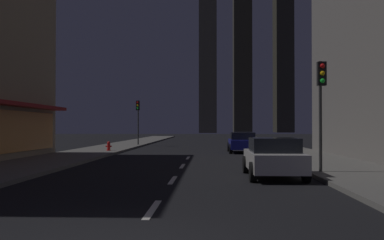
% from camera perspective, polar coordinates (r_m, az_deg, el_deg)
% --- Properties ---
extents(ground_plane, '(78.00, 136.00, 0.10)m').
position_cam_1_polar(ground_plane, '(38.33, 0.47, -3.74)').
color(ground_plane, black).
extents(sidewalk_right, '(4.00, 76.00, 0.15)m').
position_cam_1_polar(sidewalk_right, '(38.73, 10.89, -3.51)').
color(sidewalk_right, '#605E59').
rests_on(sidewalk_right, ground).
extents(sidewalk_left, '(4.00, 76.00, 0.15)m').
position_cam_1_polar(sidewalk_left, '(39.18, -9.84, -3.48)').
color(sidewalk_left, '#605E59').
rests_on(sidewalk_left, ground).
extents(lane_marking_center, '(0.16, 23.00, 0.01)m').
position_cam_1_polar(lane_marking_center, '(14.83, -2.60, -8.06)').
color(lane_marking_center, silver).
rests_on(lane_marking_center, ground).
extents(skyscraper_distant_tall, '(5.17, 7.29, 54.69)m').
position_cam_1_polar(skyscraper_distant_tall, '(128.46, 2.14, 10.55)').
color(skyscraper_distant_tall, '#5D5846').
rests_on(skyscraper_distant_tall, ground).
extents(skyscraper_distant_mid, '(6.38, 7.76, 56.35)m').
position_cam_1_polar(skyscraper_distant_mid, '(154.18, 6.77, 8.94)').
color(skyscraper_distant_mid, '#3D3A2D').
rests_on(skyscraper_distant_mid, ground).
extents(skyscraper_distant_short, '(5.49, 8.61, 60.81)m').
position_cam_1_polar(skyscraper_distant_short, '(141.93, 12.15, 10.73)').
color(skyscraper_distant_short, '#343127').
rests_on(skyscraper_distant_short, ground).
extents(car_parked_near, '(1.98, 4.24, 1.45)m').
position_cam_1_polar(car_parked_near, '(15.80, 10.87, -4.93)').
color(car_parked_near, silver).
rests_on(car_parked_near, ground).
extents(car_parked_far, '(1.98, 4.24, 1.45)m').
position_cam_1_polar(car_parked_far, '(30.46, 6.76, -2.98)').
color(car_parked_far, navy).
rests_on(car_parked_far, ground).
extents(fire_hydrant_far_left, '(0.42, 0.30, 0.65)m').
position_cam_1_polar(fire_hydrant_far_left, '(30.77, -11.14, -3.49)').
color(fire_hydrant_far_left, red).
rests_on(fire_hydrant_far_left, sidewalk_left).
extents(traffic_light_near_right, '(0.32, 0.48, 4.20)m').
position_cam_1_polar(traffic_light_near_right, '(16.79, 16.98, 3.71)').
color(traffic_light_near_right, '#2D2D2D').
rests_on(traffic_light_near_right, sidewalk_right).
extents(traffic_light_far_left, '(0.32, 0.48, 4.20)m').
position_cam_1_polar(traffic_light_far_left, '(40.43, -7.27, 1.01)').
color(traffic_light_far_left, '#2D2D2D').
rests_on(traffic_light_far_left, sidewalk_left).
extents(street_lamp_right, '(1.96, 0.56, 6.58)m').
position_cam_1_polar(street_lamp_right, '(12.04, 22.99, 14.63)').
color(street_lamp_right, '#38383D').
rests_on(street_lamp_right, sidewalk_right).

